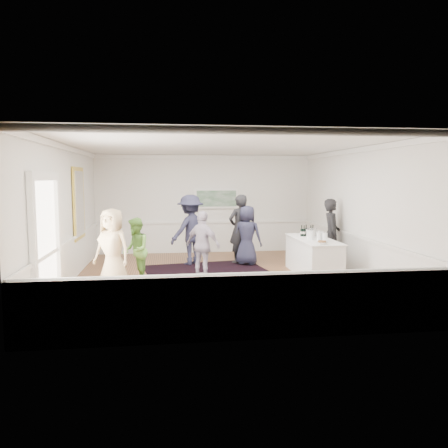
{
  "coord_description": "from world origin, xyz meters",
  "views": [
    {
      "loc": [
        -1.19,
        -10.28,
        2.44
      ],
      "look_at": [
        0.17,
        0.2,
        1.33
      ],
      "focal_mm": 35.0,
      "sensor_mm": 36.0,
      "label": 1
    }
  ],
  "objects": [
    {
      "name": "wine_bottles",
      "position": [
        2.44,
        0.74,
        1.08
      ],
      "size": [
        0.38,
        0.22,
        0.31
      ],
      "color": "black",
      "rests_on": "serving_table"
    },
    {
      "name": "doorway",
      "position": [
        -3.45,
        -1.9,
        1.42
      ],
      "size": [
        0.1,
        1.78,
        2.56
      ],
      "color": "white",
      "rests_on": "wall_left"
    },
    {
      "name": "bartender",
      "position": [
        3.2,
        0.96,
        0.95
      ],
      "size": [
        0.6,
        0.78,
        1.89
      ],
      "primitive_type": "imported",
      "rotation": [
        0.0,
        0.0,
        1.34
      ],
      "color": "black",
      "rests_on": "floor"
    },
    {
      "name": "wall_left",
      "position": [
        -3.5,
        0.0,
        1.6
      ],
      "size": [
        0.02,
        8.0,
        3.2
      ],
      "primitive_type": "cube",
      "color": "white",
      "rests_on": "floor"
    },
    {
      "name": "guest_green",
      "position": [
        -1.95,
        -0.02,
        0.76
      ],
      "size": [
        0.66,
        0.81,
        1.53
      ],
      "primitive_type": "imported",
      "rotation": [
        0.0,
        0.0,
        -1.45
      ],
      "color": "#68A743",
      "rests_on": "floor"
    },
    {
      "name": "nut_bowl",
      "position": [
        2.34,
        -0.66,
        0.96
      ],
      "size": [
        0.26,
        0.26,
        0.08
      ],
      "color": "white",
      "rests_on": "serving_table"
    },
    {
      "name": "wall_front",
      "position": [
        0.0,
        -4.0,
        1.6
      ],
      "size": [
        7.0,
        0.02,
        3.2
      ],
      "primitive_type": "cube",
      "color": "white",
      "rests_on": "floor"
    },
    {
      "name": "guest_dark_b",
      "position": [
        0.85,
        2.0,
        0.99
      ],
      "size": [
        0.86,
        0.74,
        1.98
      ],
      "primitive_type": "imported",
      "rotation": [
        0.0,
        0.0,
        3.59
      ],
      "color": "black",
      "rests_on": "floor"
    },
    {
      "name": "serving_table",
      "position": [
        2.45,
        0.23,
        0.47
      ],
      "size": [
        0.87,
        2.28,
        0.92
      ],
      "color": "white",
      "rests_on": "floor"
    },
    {
      "name": "wainscoting",
      "position": [
        0.0,
        0.0,
        0.5
      ],
      "size": [
        7.0,
        8.0,
        1.0
      ],
      "primitive_type": null,
      "color": "white",
      "rests_on": "floor"
    },
    {
      "name": "ice_bucket",
      "position": [
        2.48,
        0.47,
        1.04
      ],
      "size": [
        0.26,
        0.26,
        0.25
      ],
      "primitive_type": "cylinder",
      "color": "silver",
      "rests_on": "serving_table"
    },
    {
      "name": "guest_lilac",
      "position": [
        -0.35,
        0.19,
        0.83
      ],
      "size": [
        0.99,
        0.95,
        1.65
      ],
      "primitive_type": "imported",
      "rotation": [
        0.0,
        0.0,
        2.41
      ],
      "color": "#B5A9BD",
      "rests_on": "floor"
    },
    {
      "name": "juice_pitchers",
      "position": [
        2.42,
        -0.1,
        1.04
      ],
      "size": [
        0.34,
        0.66,
        0.24
      ],
      "color": "#64B641",
      "rests_on": "serving_table"
    },
    {
      "name": "landscape_painting",
      "position": [
        0.4,
        3.95,
        1.78
      ],
      "size": [
        1.44,
        0.06,
        0.66
      ],
      "color": "white",
      "rests_on": "wall_back"
    },
    {
      "name": "wall_back",
      "position": [
        0.0,
        4.0,
        1.6
      ],
      "size": [
        7.0,
        0.02,
        3.2
      ],
      "primitive_type": "cube",
      "color": "white",
      "rests_on": "floor"
    },
    {
      "name": "wall_right",
      "position": [
        3.5,
        0.0,
        1.6
      ],
      "size": [
        0.02,
        8.0,
        3.2
      ],
      "primitive_type": "cube",
      "color": "white",
      "rests_on": "floor"
    },
    {
      "name": "floor",
      "position": [
        0.0,
        0.0,
        0.0
      ],
      "size": [
        8.0,
        8.0,
        0.0
      ],
      "primitive_type": "plane",
      "color": "brown",
      "rests_on": "ground"
    },
    {
      "name": "mirror",
      "position": [
        -3.45,
        1.3,
        1.8
      ],
      "size": [
        0.05,
        1.25,
        1.85
      ],
      "color": "yellow",
      "rests_on": "wall_left"
    },
    {
      "name": "ceiling",
      "position": [
        0.0,
        0.0,
        3.2
      ],
      "size": [
        7.0,
        8.0,
        0.02
      ],
      "primitive_type": "cube",
      "color": "white",
      "rests_on": "wall_back"
    },
    {
      "name": "area_rug",
      "position": [
        -0.05,
        0.12,
        0.01
      ],
      "size": [
        3.73,
        4.54,
        0.02
      ],
      "primitive_type": "cube",
      "rotation": [
        0.0,
        0.0,
        0.16
      ],
      "color": "black",
      "rests_on": "floor"
    },
    {
      "name": "guest_dark_a",
      "position": [
        -0.56,
        1.98,
        0.99
      ],
      "size": [
        1.47,
        1.35,
        1.98
      ],
      "primitive_type": "imported",
      "rotation": [
        0.0,
        0.0,
        3.77
      ],
      "color": "#222239",
      "rests_on": "floor"
    },
    {
      "name": "guest_navy",
      "position": [
        1.02,
        1.74,
        0.84
      ],
      "size": [
        0.98,
        0.88,
        1.68
      ],
      "primitive_type": "imported",
      "rotation": [
        0.0,
        0.0,
        2.61
      ],
      "color": "#222239",
      "rests_on": "floor"
    },
    {
      "name": "guest_tan",
      "position": [
        -2.4,
        -0.63,
        0.9
      ],
      "size": [
        1.04,
        0.93,
        1.79
      ],
      "primitive_type": "imported",
      "rotation": [
        0.0,
        0.0,
        -0.52
      ],
      "color": "tan",
      "rests_on": "floor"
    }
  ]
}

